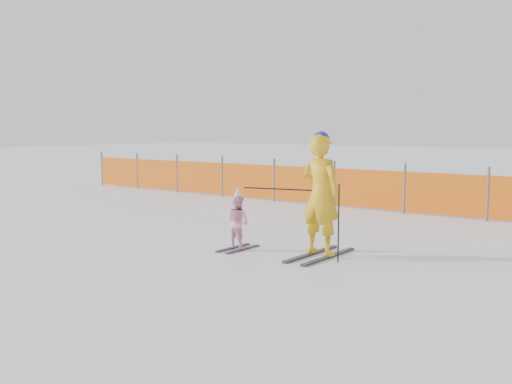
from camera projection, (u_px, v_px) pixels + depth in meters
ground at (238, 253)px, 9.65m from camera, size 120.00×120.00×0.00m
adult at (321, 194)px, 9.29m from camera, size 0.75×1.57×2.06m
child at (238, 221)px, 9.91m from camera, size 0.46×0.88×1.10m
ski_poles at (307, 206)px, 9.23m from camera, size 1.78×0.35×1.25m
safety_fence at (266, 182)px, 16.78m from camera, size 15.59×0.06×1.25m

